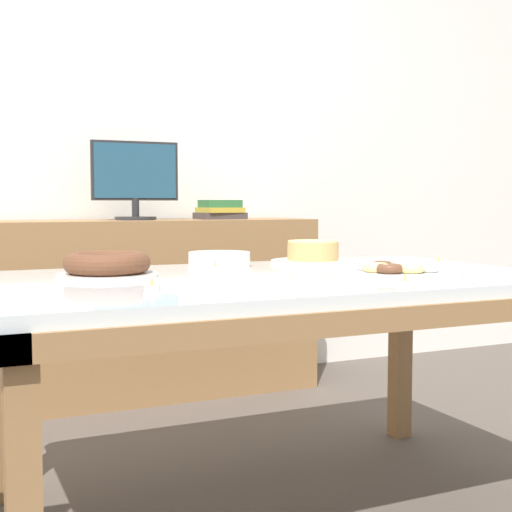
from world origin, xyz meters
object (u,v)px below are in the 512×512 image
object	(u,v)px
plate_stack	(219,259)
tealight_near_front	(438,263)
cake_golden_bundt	(107,265)
computer_monitor	(135,181)
cake_chocolate_round	(313,254)
tealight_centre	(152,287)
tealight_left_edge	(216,268)
book_stack	(220,210)
pastry_platter	(398,271)
tealight_near_cakes	(405,283)

from	to	relation	value
plate_stack	tealight_near_front	xyz separation A→B (m)	(0.69, -0.30, -0.01)
tealight_near_front	cake_golden_bundt	bearing A→B (deg)	174.51
computer_monitor	plate_stack	size ratio (longest dim) A/B	2.02
cake_chocolate_round	tealight_centre	world-z (taller)	cake_chocolate_round
cake_chocolate_round	tealight_centre	distance (m)	0.93
tealight_left_edge	tealight_near_front	bearing A→B (deg)	-11.31
cake_golden_bundt	tealight_left_edge	size ratio (longest dim) A/B	7.33
book_stack	pastry_platter	size ratio (longest dim) A/B	0.65
computer_monitor	tealight_left_edge	size ratio (longest dim) A/B	10.60
tealight_centre	book_stack	bearing A→B (deg)	63.47
book_stack	tealight_near_cakes	xyz separation A→B (m)	(-0.22, -1.87, -0.17)
tealight_near_cakes	tealight_near_front	bearing A→B (deg)	43.93
cake_golden_bundt	plate_stack	size ratio (longest dim) A/B	1.40
tealight_near_front	tealight_centre	xyz separation A→B (m)	(-1.09, -0.27, 0.00)
cake_chocolate_round	pastry_platter	world-z (taller)	cake_chocolate_round
plate_stack	tealight_centre	distance (m)	0.69
computer_monitor	tealight_left_edge	world-z (taller)	computer_monitor
book_stack	pastry_platter	world-z (taller)	book_stack
tealight_near_front	tealight_centre	world-z (taller)	same
tealight_near_front	tealight_near_cakes	bearing A→B (deg)	-136.07
tealight_near_cakes	cake_chocolate_round	bearing A→B (deg)	79.98
book_stack	pastry_platter	bearing A→B (deg)	-92.23
tealight_near_cakes	tealight_centre	bearing A→B (deg)	163.60
tealight_left_edge	tealight_near_cakes	xyz separation A→B (m)	(0.29, -0.60, 0.00)
pastry_platter	plate_stack	size ratio (longest dim) A/B	1.79
cake_chocolate_round	tealight_left_edge	distance (m)	0.44
computer_monitor	cake_golden_bundt	distance (m)	1.41
tealight_left_edge	plate_stack	bearing A→B (deg)	64.34
tealight_left_edge	tealight_centre	bearing A→B (deg)	-128.22
book_stack	cake_chocolate_round	xyz separation A→B (m)	(-0.09, -1.15, -0.14)
pastry_platter	tealight_near_front	bearing A→B (deg)	32.63
pastry_platter	cake_chocolate_round	bearing A→B (deg)	93.59
book_stack	computer_monitor	bearing A→B (deg)	-179.82
tealight_left_edge	tealight_near_cakes	bearing A→B (deg)	-63.93
computer_monitor	tealight_near_cakes	distance (m)	1.91
cake_golden_bundt	tealight_near_front	distance (m)	1.12
pastry_platter	plate_stack	xyz separation A→B (m)	(-0.38, 0.49, 0.01)
computer_monitor	tealight_near_front	size ratio (longest dim) A/B	10.60
tealight_near_cakes	tealight_centre	size ratio (longest dim) A/B	1.00
pastry_platter	tealight_near_cakes	xyz separation A→B (m)	(-0.16, -0.25, -0.00)
pastry_platter	tealight_near_front	distance (m)	0.36
plate_stack	tealight_left_edge	distance (m)	0.16
cake_chocolate_round	plate_stack	bearing A→B (deg)	176.96
tealight_left_edge	tealight_centre	distance (m)	0.53
tealight_left_edge	cake_chocolate_round	bearing A→B (deg)	16.51
cake_chocolate_round	tealight_near_cakes	world-z (taller)	cake_chocolate_round
cake_chocolate_round	pastry_platter	bearing A→B (deg)	-86.41
book_stack	cake_golden_bundt	bearing A→B (deg)	-123.49
computer_monitor	cake_chocolate_round	bearing A→B (deg)	-73.21
plate_stack	tealight_near_cakes	xyz separation A→B (m)	(0.22, -0.74, -0.01)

